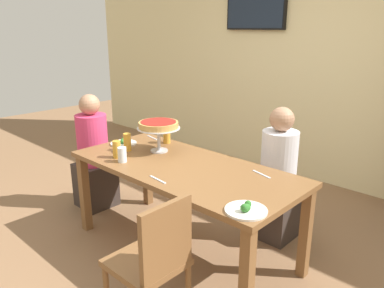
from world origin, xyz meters
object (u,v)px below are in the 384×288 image
Objects in this scene: chair_near_right at (154,259)px; beer_glass_amber_tall at (127,142)px; salad_plate_near_diner at (246,210)px; cutlery_knife_near at (261,174)px; diner_far_right at (277,183)px; cutlery_fork_near at (152,138)px; deep_dish_pizza_stand at (159,126)px; cutlery_fork_far at (158,180)px; television at (256,8)px; water_glass_clear_near at (122,155)px; dining_table at (183,176)px; diner_head_west at (94,160)px; beer_glass_amber_spare at (167,135)px; beer_glass_amber_short at (117,149)px; salad_plate_far_diner at (124,143)px.

beer_glass_amber_tall is at bearing 58.69° from chair_near_right.
cutlery_knife_near is at bearing 114.98° from salad_plate_near_diner.
diner_far_right is 1.25m from cutlery_fork_near.
cutlery_fork_far is (0.46, -0.43, -0.22)m from deep_dish_pizza_stand.
television is 4.59× the size of cutlery_knife_near.
diner_far_right is 9.60× the size of water_glass_clear_near.
dining_table is 1.24m from diner_head_west.
deep_dish_pizza_stand is 2.45× the size of beer_glass_amber_spare.
dining_table is 0.84m from diner_far_right.
water_glass_clear_near is at bearing -146.26° from dining_table.
diner_head_west reaches higher than deep_dish_pizza_stand.
beer_glass_amber_spare is (-0.13, 0.21, -0.15)m from deep_dish_pizza_stand.
beer_glass_amber_short is 0.55m from beer_glass_amber_spare.
dining_table is 7.49× the size of salad_plate_near_diner.
beer_glass_amber_spare reaches higher than cutlery_fork_far.
chair_near_right is 3.50× the size of salad_plate_near_diner.
cutlery_knife_near reaches higher than dining_table.
television is 3.32× the size of salad_plate_near_diner.
cutlery_fork_near and cutlery_knife_near have the same top height.
cutlery_fork_near is at bearing 84.23° from salad_plate_far_diner.
cutlery_fork_near is at bearing 119.31° from water_glass_clear_near.
salad_plate_far_diner is 0.47m from water_glass_clear_near.
cutlery_knife_near is at bearing 15.71° from beer_glass_amber_tall.
cutlery_fork_near reaches higher than dining_table.
salad_plate_near_diner is 0.73m from cutlery_fork_far.
salad_plate_near_diner is at bearing -11.26° from salad_plate_far_diner.
diner_head_west is at bearing 172.35° from salad_plate_near_diner.
diner_head_west is 1.32× the size of chair_near_right.
dining_table is 0.88m from chair_near_right.
cutlery_knife_near is at bearing 15.14° from diner_far_right.
deep_dish_pizza_stand is 0.67m from cutlery_fork_far.
water_glass_clear_near is 0.70m from cutlery_fork_near.
chair_near_right is 7.26× the size of water_glass_clear_near.
deep_dish_pizza_stand is (-0.87, 0.83, 0.47)m from chair_near_right.
dining_table is 2.25× the size of television.
beer_glass_amber_short is 0.60m from cutlery_fork_far.
chair_near_right is 4.83× the size of cutlery_fork_near.
cutlery_fork_far is (0.68, -0.26, -0.07)m from beer_glass_amber_tall.
chair_near_right is at bearing -56.79° from dining_table.
television is at bearing 102.42° from deep_dish_pizza_stand.
television is 2.29m from deep_dish_pizza_stand.
salad_plate_far_diner is 1.66× the size of beer_glass_amber_short.
beer_glass_amber_short is (0.71, -0.22, 0.32)m from diner_head_west.
dining_table is at bearing -1.38° from salad_plate_far_diner.
cutlery_knife_near is (0.12, -0.45, 0.25)m from diner_far_right.
diner_far_right is 1.00× the size of diner_head_west.
diner_far_right is (1.25, -1.40, -1.49)m from television.
beer_glass_amber_short reaches higher than salad_plate_far_diner.
water_glass_clear_near reaches higher than cutlery_knife_near.
salad_plate_near_diner is 1.38× the size of cutlery_fork_far.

